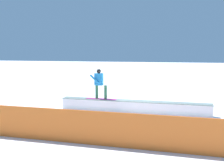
% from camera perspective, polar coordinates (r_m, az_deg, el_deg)
% --- Properties ---
extents(ground_plane, '(120.00, 120.00, 0.00)m').
position_cam_1_polar(ground_plane, '(13.60, 4.45, -5.92)').
color(ground_plane, white).
extents(grind_box, '(7.38, 0.64, 0.59)m').
position_cam_1_polar(grind_box, '(13.54, 4.46, -4.81)').
color(grind_box, white).
rests_on(grind_box, ground_plane).
extents(snowboarder, '(1.59, 0.42, 1.52)m').
position_cam_1_polar(snowboarder, '(13.80, -2.62, 0.26)').
color(snowboarder, '#BD2E88').
rests_on(snowboarder, grind_box).
extents(safety_fence, '(13.27, 0.28, 1.11)m').
position_cam_1_polar(safety_fence, '(8.80, -1.26, -9.33)').
color(safety_fence, orange).
rests_on(safety_fence, ground_plane).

